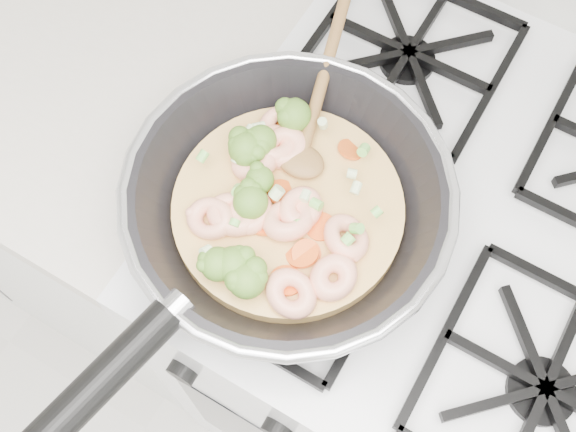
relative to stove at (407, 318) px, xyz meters
The scene contains 3 objects.
stove is the anchor object (origin of this frame).
counter_left 0.80m from the stove, behind, with size 1.00×0.60×0.90m.
skillet 0.55m from the stove, 143.26° to the right, with size 0.35×0.70×0.10m.
Camera 1 is at (-0.00, 1.30, 1.63)m, focal length 44.14 mm.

